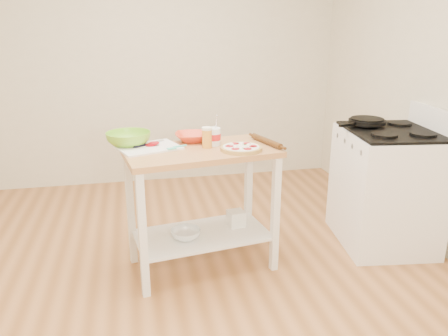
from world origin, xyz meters
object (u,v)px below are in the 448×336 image
pizza (241,148)px  shelf_bin (236,218)px  orange_bowl (192,137)px  green_bowl (129,139)px  knife (145,145)px  spatula (176,147)px  prep_island (201,184)px  cutting_board (148,147)px  rolling_pin (266,141)px  skillet (366,122)px  yogurt_tub (213,137)px  gas_stove (386,187)px  shelf_glass_bowl (186,234)px  beer_pint (207,137)px

pizza → shelf_bin: bearing=85.9°
orange_bowl → green_bowl: size_ratio=0.81×
knife → orange_bowl: orange_bowl is taller
spatula → green_bowl: size_ratio=0.46×
prep_island → cutting_board: (-0.35, 0.09, 0.27)m
cutting_board → rolling_pin: size_ratio=1.36×
orange_bowl → rolling_pin: bearing=-21.3°
pizza → cutting_board: bearing=163.5°
cutting_board → rolling_pin: (0.83, -0.06, 0.01)m
prep_island → skillet: size_ratio=2.50×
yogurt_tub → rolling_pin: size_ratio=0.62×
spatula → prep_island: bearing=-22.4°
yogurt_tub → shelf_bin: bearing=0.4°
green_bowl → rolling_pin: 0.97m
green_bowl → shelf_bin: 0.99m
prep_island → pizza: 0.39m
cutting_board → shelf_bin: cutting_board is taller
gas_stove → cutting_board: (-1.86, 0.01, 0.43)m
yogurt_tub → gas_stove: bearing=0.1°
knife → shelf_glass_bowl: knife is taller
green_bowl → rolling_pin: size_ratio=0.88×
spatula → shelf_glass_bowl: (0.04, -0.07, -0.62)m
rolling_pin → knife: bearing=173.1°
skillet → rolling_pin: 0.94m
knife → shelf_bin: (0.65, -0.05, -0.60)m
prep_island → beer_pint: size_ratio=7.72×
prep_island → shelf_bin: bearing=16.7°
green_bowl → shelf_glass_bowl: size_ratio=1.45×
prep_island → orange_bowl: bearing=96.2°
cutting_board → orange_bowl: orange_bowl is taller
beer_pint → yogurt_tub: (0.06, 0.06, -0.01)m
green_bowl → beer_pint: (0.53, -0.16, 0.02)m
beer_pint → shelf_glass_bowl: beer_pint is taller
pizza → green_bowl: (-0.74, 0.28, 0.03)m
gas_stove → green_bowl: 2.04m
rolling_pin → beer_pint: bearing=-179.6°
yogurt_tub → rolling_pin: (0.37, -0.05, -0.04)m
skillet → shelf_bin: 1.30m
shelf_bin → orange_bowl: bearing=154.6°
orange_bowl → prep_island: bearing=-83.8°
skillet → shelf_glass_bowl: skillet is taller
yogurt_tub → spatula: bearing=-166.5°
prep_island → shelf_bin: size_ratio=9.43×
cutting_board → knife: cutting_board is taller
shelf_glass_bowl → rolling_pin: bearing=7.5°
yogurt_tub → shelf_glass_bowl: (-0.23, -0.13, -0.67)m
green_bowl → yogurt_tub: size_ratio=1.42×
skillet → knife: skillet is taller
shelf_glass_bowl → cutting_board: bearing=147.9°
orange_bowl → green_bowl: 0.46m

